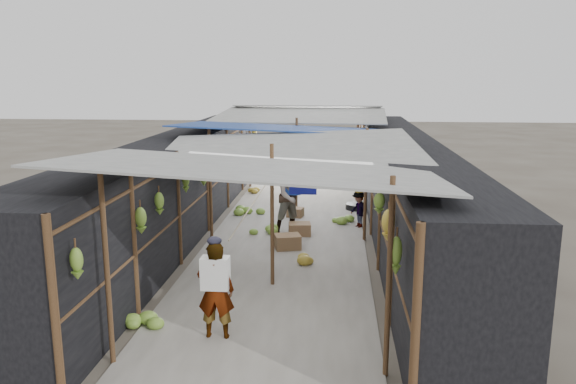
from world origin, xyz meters
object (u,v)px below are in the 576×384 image
(crate_near, at_px, (288,242))
(vendor_seated, at_px, (359,210))
(shopper_blue, at_px, (292,196))
(black_basin, at_px, (356,207))
(vendor_elderly, at_px, (216,290))

(crate_near, bearing_deg, vendor_seated, 34.94)
(shopper_blue, relative_size, vendor_seated, 1.98)
(black_basin, bearing_deg, crate_near, -112.85)
(shopper_blue, distance_m, vendor_seated, 1.79)
(crate_near, height_order, vendor_seated, vendor_seated)
(black_basin, bearing_deg, shopper_blue, -122.80)
(crate_near, xyz_separation_m, vendor_seated, (1.62, 1.94, 0.30))
(crate_near, height_order, black_basin, crate_near)
(crate_near, xyz_separation_m, shopper_blue, (-0.00, 1.32, 0.76))
(crate_near, height_order, vendor_elderly, vendor_elderly)
(crate_near, relative_size, vendor_seated, 0.58)
(vendor_elderly, bearing_deg, crate_near, -99.63)
(black_basin, relative_size, vendor_seated, 0.64)
(black_basin, distance_m, shopper_blue, 3.10)
(crate_near, relative_size, shopper_blue, 0.30)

